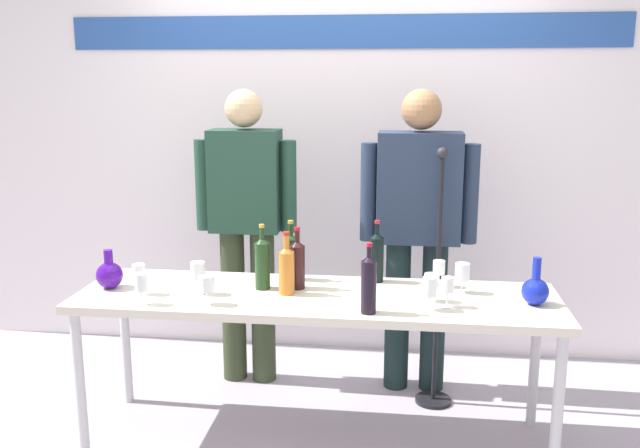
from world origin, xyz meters
The scene contains 23 objects.
ground_plane centered at (0.00, 0.00, 0.00)m, with size 10.00×10.00×0.00m, color #A69BAC.
back_wall centered at (0.00, 1.26, 1.50)m, with size 4.88×0.11×3.00m.
display_table centered at (0.00, 0.00, 0.70)m, with size 2.30×0.64×0.76m.
decanter_blue_left centered at (-1.02, -0.02, 0.83)m, with size 0.13×0.13×0.19m.
decanter_blue_right centered at (1.01, -0.02, 0.83)m, with size 0.12×0.12×0.22m.
presenter_left centered at (-0.49, 0.65, 0.98)m, with size 0.58×0.22×1.71m.
presenter_right centered at (0.49, 0.65, 0.99)m, with size 0.65×0.22×1.71m.
wine_bottle_0 centered at (-0.16, 0.23, 0.89)m, with size 0.07×0.07×0.31m.
wine_bottle_1 centered at (-0.14, -0.01, 0.88)m, with size 0.08×0.08×0.31m.
wine_bottle_2 centered at (-0.27, 0.06, 0.89)m, with size 0.07×0.07×0.32m.
wine_bottle_3 centered at (-0.10, 0.09, 0.89)m, with size 0.07×0.07×0.31m.
wine_bottle_4 centered at (0.28, 0.25, 0.89)m, with size 0.07×0.07×0.32m.
wine_bottle_5 centered at (0.26, -0.23, 0.90)m, with size 0.07×0.07×0.32m.
wine_glass_left_0 centered at (-0.77, -0.24, 0.86)m, with size 0.06×0.06×0.15m.
wine_glass_left_1 centered at (-0.56, -0.06, 0.87)m, with size 0.07×0.07×0.16m.
wine_glass_left_2 centered at (-0.48, -0.21, 0.85)m, with size 0.07×0.07×0.13m.
wine_glass_left_3 centered at (-0.84, -0.10, 0.87)m, with size 0.06×0.06×0.15m.
wine_glass_right_0 centered at (0.59, 0.20, 0.85)m, with size 0.06×0.06×0.13m.
wine_glass_right_1 centered at (0.69, 0.11, 0.86)m, with size 0.07×0.07×0.15m.
wine_glass_right_2 centered at (0.54, -0.04, 0.85)m, with size 0.07×0.07×0.13m.
wine_glass_right_3 centered at (0.53, -0.16, 0.86)m, with size 0.07×0.07×0.15m.
wine_glass_right_4 centered at (0.61, -0.10, 0.86)m, with size 0.06×0.06×0.14m.
microphone_stand centered at (0.60, 0.47, 0.47)m, with size 0.20×0.20×1.42m.
Camera 1 is at (0.40, -3.11, 1.78)m, focal length 38.54 mm.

